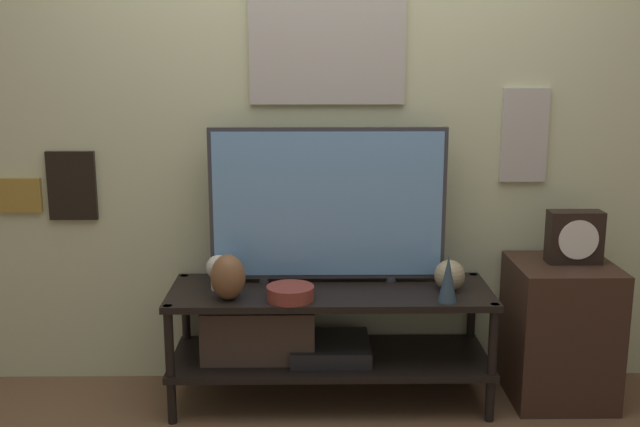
% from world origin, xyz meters
% --- Properties ---
extents(wall_back, '(6.40, 0.08, 2.70)m').
position_xyz_m(wall_back, '(-0.00, 0.58, 1.35)').
color(wall_back, beige).
rests_on(wall_back, ground_plane).
extents(media_console, '(1.45, 0.49, 0.54)m').
position_xyz_m(media_console, '(-0.12, 0.29, 0.34)').
color(media_console, black).
rests_on(media_console, ground_plane).
extents(television, '(1.07, 0.05, 0.72)m').
position_xyz_m(television, '(-0.01, 0.39, 0.91)').
color(television, '#333338').
rests_on(television, media_console).
extents(vase_wide_bowl, '(0.21, 0.21, 0.06)m').
position_xyz_m(vase_wide_bowl, '(-0.18, 0.14, 0.57)').
color(vase_wide_bowl, brown).
rests_on(vase_wide_bowl, media_console).
extents(vase_slim_bronze, '(0.08, 0.08, 0.20)m').
position_xyz_m(vase_slim_bronze, '(0.50, 0.10, 0.64)').
color(vase_slim_bronze, '#2D4251').
rests_on(vase_slim_bronze, media_console).
extents(vase_round_glass, '(0.14, 0.14, 0.14)m').
position_xyz_m(vase_round_glass, '(0.53, 0.26, 0.61)').
color(vase_round_glass, tan).
rests_on(vase_round_glass, media_console).
extents(vase_urn_stoneware, '(0.15, 0.14, 0.20)m').
position_xyz_m(vase_urn_stoneware, '(-0.44, 0.15, 0.64)').
color(vase_urn_stoneware, brown).
rests_on(vase_urn_stoneware, media_console).
extents(decorative_bust, '(0.11, 0.11, 0.16)m').
position_xyz_m(decorative_bust, '(-0.50, 0.29, 0.63)').
color(decorative_bust, beige).
rests_on(decorative_bust, media_console).
extents(side_table, '(0.45, 0.46, 0.65)m').
position_xyz_m(side_table, '(1.06, 0.31, 0.32)').
color(side_table, '#382319').
rests_on(side_table, ground_plane).
extents(mantel_clock, '(0.24, 0.11, 0.24)m').
position_xyz_m(mantel_clock, '(1.10, 0.32, 0.77)').
color(mantel_clock, black).
rests_on(mantel_clock, side_table).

